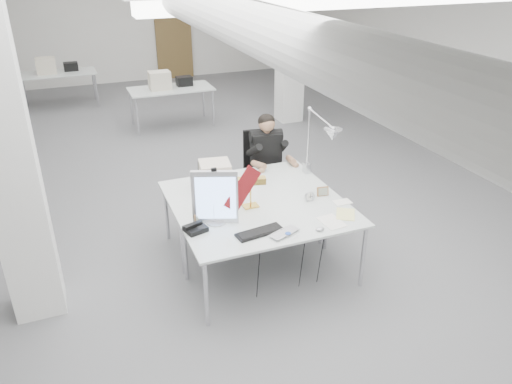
# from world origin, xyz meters

# --- Properties ---
(room_shell) EXTENTS (10.04, 14.04, 3.24)m
(room_shell) POSITION_xyz_m (0.04, 0.13, 1.69)
(room_shell) COLOR #57575A
(room_shell) RESTS_ON ground
(desk_main) EXTENTS (1.80, 0.90, 0.02)m
(desk_main) POSITION_xyz_m (0.00, -2.50, 0.74)
(desk_main) COLOR silver
(desk_main) RESTS_ON room_shell
(desk_second) EXTENTS (1.80, 0.90, 0.02)m
(desk_second) POSITION_xyz_m (0.00, -1.60, 0.74)
(desk_second) COLOR silver
(desk_second) RESTS_ON room_shell
(bg_desk_a) EXTENTS (1.60, 0.80, 0.02)m
(bg_desk_a) POSITION_xyz_m (0.20, 3.00, 0.74)
(bg_desk_a) COLOR silver
(bg_desk_a) RESTS_ON room_shell
(bg_desk_b) EXTENTS (1.60, 0.80, 0.02)m
(bg_desk_b) POSITION_xyz_m (-1.80, 5.20, 0.74)
(bg_desk_b) COLOR silver
(bg_desk_b) RESTS_ON room_shell
(office_chair) EXTENTS (0.62, 0.62, 1.12)m
(office_chair) POSITION_xyz_m (0.57, -0.88, 0.56)
(office_chair) COLOR black
(office_chair) RESTS_ON room_shell
(seated_person) EXTENTS (0.49, 0.58, 0.79)m
(seated_person) POSITION_xyz_m (0.57, -0.93, 0.90)
(seated_person) COLOR black
(seated_person) RESTS_ON office_chair
(monitor) EXTENTS (0.44, 0.20, 0.56)m
(monitor) POSITION_xyz_m (-0.55, -2.31, 1.04)
(monitor) COLOR #BBBABF
(monitor) RESTS_ON desk_main
(pennant) EXTENTS (0.44, 0.12, 0.48)m
(pennant) POSITION_xyz_m (-0.27, -2.34, 1.09)
(pennant) COLOR maroon
(pennant) RESTS_ON monitor
(keyboard) EXTENTS (0.49, 0.22, 0.02)m
(keyboard) POSITION_xyz_m (-0.22, -2.67, 0.77)
(keyboard) COLOR black
(keyboard) RESTS_ON desk_main
(laptop) EXTENTS (0.37, 0.31, 0.03)m
(laptop) POSITION_xyz_m (0.01, -2.81, 0.77)
(laptop) COLOR silver
(laptop) RESTS_ON desk_main
(mouse) EXTENTS (0.11, 0.09, 0.04)m
(mouse) POSITION_xyz_m (0.34, -2.84, 0.77)
(mouse) COLOR #B1B1B6
(mouse) RESTS_ON desk_main
(bankers_lamp) EXTENTS (0.30, 0.17, 0.32)m
(bankers_lamp) POSITION_xyz_m (-0.11, -2.13, 0.92)
(bankers_lamp) COLOR #D18E41
(bankers_lamp) RESTS_ON desk_main
(desk_phone) EXTENTS (0.24, 0.23, 0.05)m
(desk_phone) POSITION_xyz_m (-0.78, -2.40, 0.78)
(desk_phone) COLOR black
(desk_phone) RESTS_ON desk_main
(picture_frame_left) EXTENTS (0.13, 0.06, 0.10)m
(picture_frame_left) POSITION_xyz_m (-0.70, -2.26, 0.80)
(picture_frame_left) COLOR #A57547
(picture_frame_left) RESTS_ON desk_main
(picture_frame_right) EXTENTS (0.14, 0.05, 0.11)m
(picture_frame_right) POSITION_xyz_m (0.73, -2.18, 0.81)
(picture_frame_right) COLOR #A67447
(picture_frame_right) RESTS_ON desk_main
(desk_clock) EXTENTS (0.11, 0.05, 0.11)m
(desk_clock) POSITION_xyz_m (0.54, -2.23, 0.81)
(desk_clock) COLOR #B1B1B6
(desk_clock) RESTS_ON desk_main
(paper_stack_a) EXTENTS (0.22, 0.30, 0.01)m
(paper_stack_a) POSITION_xyz_m (0.53, -2.73, 0.76)
(paper_stack_a) COLOR white
(paper_stack_a) RESTS_ON desk_main
(paper_stack_b) EXTENTS (0.29, 0.32, 0.01)m
(paper_stack_b) POSITION_xyz_m (0.74, -2.65, 0.76)
(paper_stack_b) COLOR #E1DE86
(paper_stack_b) RESTS_ON desk_main
(paper_stack_c) EXTENTS (0.19, 0.14, 0.01)m
(paper_stack_c) POSITION_xyz_m (0.85, -2.40, 0.76)
(paper_stack_c) COLOR white
(paper_stack_c) RESTS_ON desk_main
(beige_monitor) EXTENTS (0.38, 0.37, 0.32)m
(beige_monitor) POSITION_xyz_m (-0.32, -1.56, 0.91)
(beige_monitor) COLOR beige
(beige_monitor) RESTS_ON desk_second
(architect_lamp) EXTENTS (0.42, 0.68, 0.82)m
(architect_lamp) POSITION_xyz_m (0.85, -1.80, 1.17)
(architect_lamp) COLOR silver
(architect_lamp) RESTS_ON desk_second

